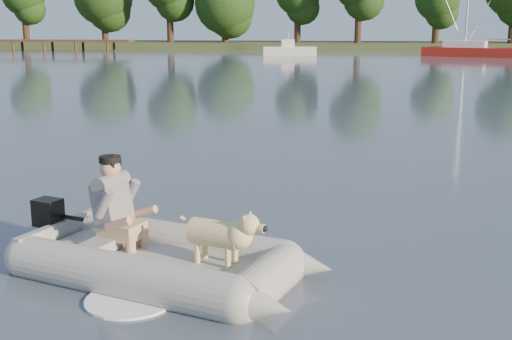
# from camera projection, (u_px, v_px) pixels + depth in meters

# --- Properties ---
(water) EXTENTS (160.00, 160.00, 0.00)m
(water) POSITION_uv_depth(u_px,v_px,m) (189.00, 288.00, 6.41)
(water) COLOR #505D6C
(water) RESTS_ON ground
(shore_bank) EXTENTS (160.00, 12.00, 0.70)m
(shore_bank) POSITION_uv_depth(u_px,v_px,m) (321.00, 46.00, 66.34)
(shore_bank) COLOR #47512D
(shore_bank) RESTS_ON water
(dock) EXTENTS (18.00, 2.00, 1.04)m
(dock) POSITION_uv_depth(u_px,v_px,m) (38.00, 45.00, 59.62)
(dock) COLOR #4C331E
(dock) RESTS_ON water
(dinghy) EXTENTS (5.47, 4.85, 1.30)m
(dinghy) POSITION_uv_depth(u_px,v_px,m) (162.00, 225.00, 6.62)
(dinghy) COLOR #989894
(dinghy) RESTS_ON water
(man) EXTENTS (0.83, 0.77, 1.01)m
(man) POSITION_uv_depth(u_px,v_px,m) (113.00, 200.00, 6.90)
(man) COLOR slate
(man) RESTS_ON dinghy
(dog) EXTENTS (0.93, 0.58, 0.58)m
(dog) POSITION_uv_depth(u_px,v_px,m) (216.00, 238.00, 6.42)
(dog) COLOR #D3B379
(dog) RESTS_ON dinghy
(outboard_motor) EXTENTS (0.45, 0.38, 0.74)m
(outboard_motor) POSITION_uv_depth(u_px,v_px,m) (49.00, 229.00, 7.33)
(outboard_motor) COLOR black
(outboard_motor) RESTS_ON dinghy
(motorboat) EXTENTS (4.52, 1.90, 1.88)m
(motorboat) POSITION_uv_depth(u_px,v_px,m) (290.00, 45.00, 51.96)
(motorboat) COLOR white
(motorboat) RESTS_ON water
(sailboat) EXTENTS (7.46, 4.55, 9.85)m
(sailboat) POSITION_uv_depth(u_px,v_px,m) (469.00, 51.00, 49.84)
(sailboat) COLOR #A21C12
(sailboat) RESTS_ON water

